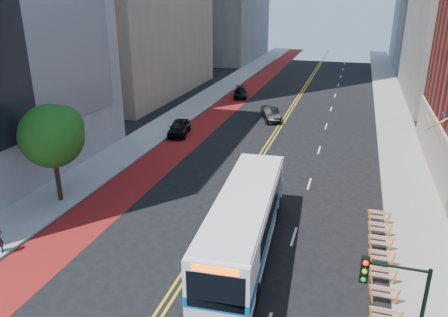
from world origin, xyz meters
TOP-DOWN VIEW (x-y plane):
  - ground at (0.00, 0.00)m, footprint 160.00×160.00m
  - sidewalk_left at (-12.00, 30.00)m, footprint 4.00×140.00m
  - sidewalk_right at (12.00, 30.00)m, footprint 4.00×140.00m
  - bus_lane_paint at (-8.10, 30.00)m, footprint 3.60×140.00m
  - center_line_inner at (-0.18, 30.00)m, footprint 0.14×140.00m
  - center_line_outer at (0.18, 30.00)m, footprint 0.14×140.00m
  - lane_dashes at (4.80, 38.00)m, footprint 0.14×98.20m
  - construction_barriers at (9.60, 3.42)m, footprint 1.42×10.91m
  - street_tree at (-11.24, 6.04)m, footprint 4.20×4.20m
  - traffic_signal at (9.41, -3.51)m, footprint 2.21×0.34m
  - transit_bus at (2.38, 3.66)m, footprint 3.69×13.12m
  - car_a at (-9.30, 22.60)m, footprint 2.60×4.75m
  - car_b at (-1.50, 30.75)m, footprint 3.18×4.89m
  - car_c at (-7.70, 40.94)m, footprint 2.81×4.73m

SIDE VIEW (x-z plane):
  - ground at x=0.00m, z-range 0.00..0.00m
  - center_line_inner at x=-0.18m, z-range 0.00..0.01m
  - center_line_outer at x=0.18m, z-range 0.00..0.01m
  - bus_lane_paint at x=-8.10m, z-range 0.00..0.01m
  - lane_dashes at x=4.80m, z-range 0.00..0.01m
  - sidewalk_left at x=-12.00m, z-range 0.00..0.15m
  - sidewalk_right at x=12.00m, z-range 0.00..0.15m
  - car_c at x=-7.70m, z-range 0.00..1.29m
  - construction_barriers at x=9.60m, z-range 0.17..1.18m
  - car_b at x=-1.50m, z-range 0.00..1.52m
  - car_a at x=-9.30m, z-range 0.00..1.53m
  - transit_bus at x=2.38m, z-range 0.08..3.64m
  - traffic_signal at x=9.41m, z-range 1.18..6.26m
  - street_tree at x=-11.24m, z-range 1.56..8.26m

